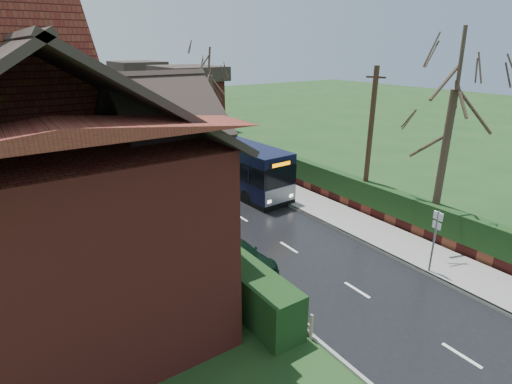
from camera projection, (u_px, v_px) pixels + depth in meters
ground at (320, 267)px, 16.23m from camera, size 140.00×140.00×0.00m
road at (206, 195)px, 23.99m from camera, size 6.00×100.00×0.02m
pavement at (263, 182)px, 26.21m from camera, size 2.50×100.00×0.14m
kerb_right at (248, 185)px, 25.58m from camera, size 0.12×100.00×0.14m
kerb_left at (157, 205)px, 22.36m from camera, size 0.12×100.00×0.10m
front_hedge at (179, 229)px, 17.77m from camera, size 1.20×16.00×1.60m
picket_fence at (194, 232)px, 18.29m from camera, size 0.10×16.00×0.90m
right_wall_hedge at (282, 164)px, 26.70m from camera, size 0.60×50.00×1.80m
brick_house at (45, 171)px, 13.81m from camera, size 9.30×14.60×10.30m
bus at (231, 164)px, 25.13m from camera, size 2.67×9.86×2.97m
car_silver at (157, 191)px, 22.74m from camera, size 2.41×4.12×1.32m
car_green at (235, 256)px, 15.93m from camera, size 2.37×4.26×1.17m
car_distant at (111, 121)px, 44.29m from camera, size 1.68×3.88×1.24m
bus_stop_sign at (435, 233)px, 15.14m from camera, size 0.13×0.41×2.68m
telegraph_pole at (369, 143)px, 20.22m from camera, size 0.38×0.96×7.59m
tree_right_near at (457, 78)px, 16.11m from camera, size 4.50×4.50×9.71m
tree_right_far at (211, 70)px, 32.65m from camera, size 4.58×4.58×8.85m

